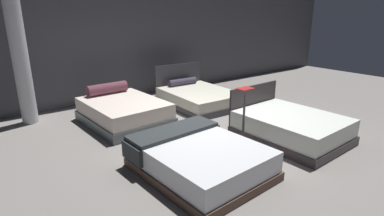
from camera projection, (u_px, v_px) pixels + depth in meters
ground_plane at (202, 131)px, 6.40m from camera, size 18.00×18.00×0.02m
showroom_back_wall at (126, 36)px, 8.47m from camera, size 18.00×0.06×3.50m
bed_0 at (199, 158)px, 4.68m from camera, size 1.73×2.04×0.52m
bed_1 at (290, 127)px, 5.91m from camera, size 1.59×2.01×0.91m
bed_2 at (123, 111)px, 6.79m from camera, size 1.62×2.05×0.78m
bed_3 at (198, 97)px, 8.11m from camera, size 1.66×2.14×0.98m
price_sign at (243, 126)px, 5.38m from camera, size 0.28×0.24×1.15m
support_pillar at (18, 44)px, 6.36m from camera, size 0.33×0.33×3.50m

